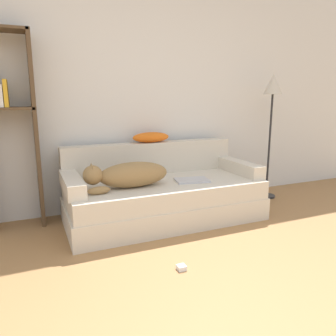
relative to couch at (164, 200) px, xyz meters
name	(u,v)px	position (x,y,z in m)	size (l,w,h in m)	color
wall_back	(128,84)	(-0.17, 0.57, 1.15)	(7.16, 0.06, 2.70)	silver
couch	(164,200)	(0.00, 0.00, 0.00)	(1.92, 0.89, 0.40)	beige
couch_backrest	(151,158)	(0.00, 0.38, 0.37)	(1.88, 0.15, 0.34)	beige
couch_arm_left	(72,184)	(-0.89, -0.01, 0.27)	(0.15, 0.70, 0.13)	beige
couch_arm_right	(239,167)	(0.89, -0.01, 0.27)	(0.15, 0.70, 0.13)	beige
dog	(128,175)	(-0.40, -0.10, 0.32)	(0.78, 0.27, 0.25)	olive
laptop	(192,180)	(0.25, -0.11, 0.21)	(0.36, 0.27, 0.02)	#B7B7BC
throw_pillow	(151,137)	(0.01, 0.38, 0.59)	(0.41, 0.18, 0.11)	orange
bookshelf	(7,119)	(-1.36, 0.39, 0.82)	(0.47, 0.26, 1.79)	#4C3823
floor_lamp	(272,98)	(1.45, 0.19, 1.01)	(0.22, 0.22, 1.47)	#232326
power_adapter	(181,268)	(-0.28, -0.98, -0.18)	(0.06, 0.06, 0.03)	white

